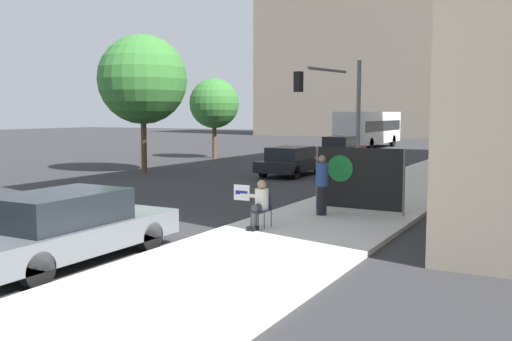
{
  "coord_description": "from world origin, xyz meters",
  "views": [
    {
      "loc": [
        9.18,
        -9.83,
        2.95
      ],
      "look_at": [
        1.06,
        4.98,
        1.24
      ],
      "focal_mm": 40.0,
      "sensor_mm": 36.0,
      "label": 1
    }
  ],
  "objects_px": {
    "street_tree_near_curb": "(143,80)",
    "protest_banner": "(358,178)",
    "parked_car_curbside": "(66,227)",
    "jogger_on_sidewalk": "(322,185)",
    "pedestrian_behind": "(350,175)",
    "city_bus_on_road": "(369,127)",
    "traffic_light_pole": "(333,101)",
    "car_on_road_midblock": "(341,148)",
    "seated_protester": "(259,202)",
    "car_on_road_nearest": "(291,161)",
    "street_tree_midblock": "(214,104)"
  },
  "relations": [
    {
      "from": "car_on_road_nearest",
      "to": "parked_car_curbside",
      "type": "bearing_deg",
      "value": -80.07
    },
    {
      "from": "protest_banner",
      "to": "street_tree_near_curb",
      "type": "distance_m",
      "value": 15.3
    },
    {
      "from": "street_tree_midblock",
      "to": "car_on_road_nearest",
      "type": "bearing_deg",
      "value": -38.57
    },
    {
      "from": "parked_car_curbside",
      "to": "car_on_road_midblock",
      "type": "height_order",
      "value": "car_on_road_midblock"
    },
    {
      "from": "protest_banner",
      "to": "parked_car_curbside",
      "type": "relative_size",
      "value": 0.55
    },
    {
      "from": "protest_banner",
      "to": "street_tree_midblock",
      "type": "relative_size",
      "value": 0.5
    },
    {
      "from": "city_bus_on_road",
      "to": "street_tree_midblock",
      "type": "distance_m",
      "value": 16.48
    },
    {
      "from": "seated_protester",
      "to": "jogger_on_sidewalk",
      "type": "xyz_separation_m",
      "value": [
        0.68,
        2.38,
        0.22
      ]
    },
    {
      "from": "jogger_on_sidewalk",
      "to": "street_tree_midblock",
      "type": "relative_size",
      "value": 0.32
    },
    {
      "from": "jogger_on_sidewalk",
      "to": "car_on_road_nearest",
      "type": "relative_size",
      "value": 0.39
    },
    {
      "from": "parked_car_curbside",
      "to": "pedestrian_behind",
      "type": "bearing_deg",
      "value": 75.07
    },
    {
      "from": "car_on_road_midblock",
      "to": "city_bus_on_road",
      "type": "distance_m",
      "value": 13.08
    },
    {
      "from": "seated_protester",
      "to": "traffic_light_pole",
      "type": "distance_m",
      "value": 9.83
    },
    {
      "from": "parked_car_curbside",
      "to": "street_tree_near_curb",
      "type": "xyz_separation_m",
      "value": [
        -9.95,
        14.29,
        3.87
      ]
    },
    {
      "from": "seated_protester",
      "to": "city_bus_on_road",
      "type": "relative_size",
      "value": 0.11
    },
    {
      "from": "car_on_road_nearest",
      "to": "city_bus_on_road",
      "type": "distance_m",
      "value": 22.77
    },
    {
      "from": "traffic_light_pole",
      "to": "car_on_road_nearest",
      "type": "bearing_deg",
      "value": 138.48
    },
    {
      "from": "parked_car_curbside",
      "to": "street_tree_near_curb",
      "type": "distance_m",
      "value": 17.84
    },
    {
      "from": "protest_banner",
      "to": "car_on_road_nearest",
      "type": "relative_size",
      "value": 0.61
    },
    {
      "from": "protest_banner",
      "to": "car_on_road_nearest",
      "type": "height_order",
      "value": "protest_banner"
    },
    {
      "from": "city_bus_on_road",
      "to": "car_on_road_midblock",
      "type": "bearing_deg",
      "value": -80.0
    },
    {
      "from": "jogger_on_sidewalk",
      "to": "street_tree_midblock",
      "type": "height_order",
      "value": "street_tree_midblock"
    },
    {
      "from": "car_on_road_nearest",
      "to": "car_on_road_midblock",
      "type": "bearing_deg",
      "value": 96.39
    },
    {
      "from": "traffic_light_pole",
      "to": "street_tree_midblock",
      "type": "bearing_deg",
      "value": 140.63
    },
    {
      "from": "seated_protester",
      "to": "parked_car_curbside",
      "type": "relative_size",
      "value": 0.25
    },
    {
      "from": "jogger_on_sidewalk",
      "to": "city_bus_on_road",
      "type": "bearing_deg",
      "value": -76.44
    },
    {
      "from": "seated_protester",
      "to": "street_tree_midblock",
      "type": "distance_m",
      "value": 23.72
    },
    {
      "from": "seated_protester",
      "to": "car_on_road_nearest",
      "type": "distance_m",
      "value": 13.0
    },
    {
      "from": "jogger_on_sidewalk",
      "to": "street_tree_near_curb",
      "type": "bearing_deg",
      "value": -32.74
    },
    {
      "from": "jogger_on_sidewalk",
      "to": "seated_protester",
      "type": "bearing_deg",
      "value": 72.21
    },
    {
      "from": "jogger_on_sidewalk",
      "to": "parked_car_curbside",
      "type": "relative_size",
      "value": 0.35
    },
    {
      "from": "protest_banner",
      "to": "parked_car_curbside",
      "type": "xyz_separation_m",
      "value": [
        -3.38,
        -7.65,
        -0.39
      ]
    },
    {
      "from": "car_on_road_nearest",
      "to": "street_tree_midblock",
      "type": "distance_m",
      "value": 11.72
    },
    {
      "from": "protest_banner",
      "to": "car_on_road_midblock",
      "type": "height_order",
      "value": "protest_banner"
    },
    {
      "from": "pedestrian_behind",
      "to": "parked_car_curbside",
      "type": "xyz_separation_m",
      "value": [
        -2.51,
        -9.4,
        -0.26
      ]
    },
    {
      "from": "city_bus_on_road",
      "to": "street_tree_near_curb",
      "type": "xyz_separation_m",
      "value": [
        -3.73,
        -24.65,
        2.82
      ]
    },
    {
      "from": "traffic_light_pole",
      "to": "city_bus_on_road",
      "type": "distance_m",
      "value": 26.13
    },
    {
      "from": "seated_protester",
      "to": "traffic_light_pole",
      "type": "bearing_deg",
      "value": 115.22
    },
    {
      "from": "jogger_on_sidewalk",
      "to": "street_tree_near_curb",
      "type": "relative_size",
      "value": 0.25
    },
    {
      "from": "traffic_light_pole",
      "to": "car_on_road_midblock",
      "type": "xyz_separation_m",
      "value": [
        -4.2,
        12.42,
        -2.68
      ]
    },
    {
      "from": "city_bus_on_road",
      "to": "traffic_light_pole",
      "type": "bearing_deg",
      "value": -75.64
    },
    {
      "from": "street_tree_near_curb",
      "to": "street_tree_midblock",
      "type": "bearing_deg",
      "value": 101.08
    },
    {
      "from": "jogger_on_sidewalk",
      "to": "traffic_light_pole",
      "type": "bearing_deg",
      "value": -72.8
    },
    {
      "from": "pedestrian_behind",
      "to": "street_tree_near_curb",
      "type": "height_order",
      "value": "street_tree_near_curb"
    },
    {
      "from": "street_tree_midblock",
      "to": "parked_car_curbside",
      "type": "bearing_deg",
      "value": -63.44
    },
    {
      "from": "protest_banner",
      "to": "car_on_road_midblock",
      "type": "xyz_separation_m",
      "value": [
        -7.34,
        18.46,
        -0.36
      ]
    },
    {
      "from": "jogger_on_sidewalk",
      "to": "protest_banner",
      "type": "relative_size",
      "value": 0.64
    },
    {
      "from": "jogger_on_sidewalk",
      "to": "car_on_road_midblock",
      "type": "relative_size",
      "value": 0.37
    },
    {
      "from": "street_tree_near_curb",
      "to": "protest_banner",
      "type": "bearing_deg",
      "value": -26.49
    },
    {
      "from": "jogger_on_sidewalk",
      "to": "street_tree_midblock",
      "type": "bearing_deg",
      "value": -51.19
    }
  ]
}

